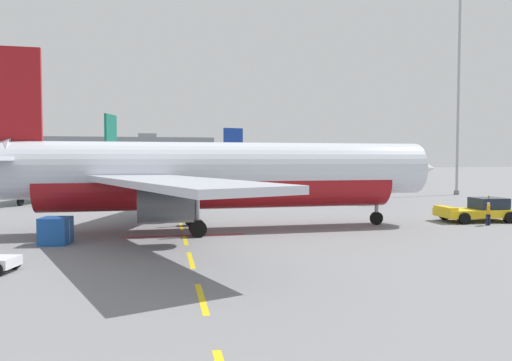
{
  "coord_description": "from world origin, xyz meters",
  "views": [
    {
      "loc": [
        16.63,
        -9.76,
        5.08
      ],
      "look_at": [
        23.13,
        23.57,
        3.51
      ],
      "focal_mm": 33.85,
      "sensor_mm": 36.0,
      "label": 1
    }
  ],
  "objects_px": {
    "catering_truck": "(361,188)",
    "uld_cargo_container": "(56,231)",
    "airliner_far_right": "(73,167)",
    "apron_light_mast_far": "(459,61)",
    "airliner_mid_left": "(287,167)",
    "pushback_tug": "(479,210)",
    "ground_crew_worker": "(488,212)",
    "airliner_foreground": "(214,174)"
  },
  "relations": [
    {
      "from": "airliner_far_right",
      "to": "ground_crew_worker",
      "type": "distance_m",
      "value": 49.88
    },
    {
      "from": "ground_crew_worker",
      "to": "apron_light_mast_far",
      "type": "bearing_deg",
      "value": 60.29
    },
    {
      "from": "airliner_foreground",
      "to": "pushback_tug",
      "type": "relative_size",
      "value": 5.68
    },
    {
      "from": "airliner_foreground",
      "to": "uld_cargo_container",
      "type": "xyz_separation_m",
      "value": [
        -9.77,
        -3.88,
        -3.15
      ]
    },
    {
      "from": "catering_truck",
      "to": "uld_cargo_container",
      "type": "bearing_deg",
      "value": -142.15
    },
    {
      "from": "airliner_mid_left",
      "to": "uld_cargo_container",
      "type": "height_order",
      "value": "airliner_mid_left"
    },
    {
      "from": "airliner_foreground",
      "to": "uld_cargo_container",
      "type": "distance_m",
      "value": 10.97
    },
    {
      "from": "ground_crew_worker",
      "to": "airliner_far_right",
      "type": "bearing_deg",
      "value": 135.86
    },
    {
      "from": "airliner_far_right",
      "to": "ground_crew_worker",
      "type": "bearing_deg",
      "value": -44.14
    },
    {
      "from": "airliner_mid_left",
      "to": "apron_light_mast_far",
      "type": "relative_size",
      "value": 0.96
    },
    {
      "from": "airliner_mid_left",
      "to": "apron_light_mast_far",
      "type": "distance_m",
      "value": 37.28
    },
    {
      "from": "airliner_mid_left",
      "to": "ground_crew_worker",
      "type": "xyz_separation_m",
      "value": [
        0.62,
        -57.86,
        -2.4
      ]
    },
    {
      "from": "airliner_foreground",
      "to": "ground_crew_worker",
      "type": "relative_size",
      "value": 19.94
    },
    {
      "from": "pushback_tug",
      "to": "ground_crew_worker",
      "type": "distance_m",
      "value": 2.32
    },
    {
      "from": "airliner_far_right",
      "to": "catering_truck",
      "type": "height_order",
      "value": "airliner_far_right"
    },
    {
      "from": "airliner_far_right",
      "to": "airliner_mid_left",
      "type": "bearing_deg",
      "value": 33.42
    },
    {
      "from": "ground_crew_worker",
      "to": "pushback_tug",
      "type": "bearing_deg",
      "value": 70.33
    },
    {
      "from": "airliner_far_right",
      "to": "apron_light_mast_far",
      "type": "distance_m",
      "value": 54.17
    },
    {
      "from": "apron_light_mast_far",
      "to": "ground_crew_worker",
      "type": "bearing_deg",
      "value": -119.71
    },
    {
      "from": "catering_truck",
      "to": "uld_cargo_container",
      "type": "xyz_separation_m",
      "value": [
        -28.75,
        -22.34,
        -0.85
      ]
    },
    {
      "from": "airliner_foreground",
      "to": "ground_crew_worker",
      "type": "distance_m",
      "value": 20.9
    },
    {
      "from": "pushback_tug",
      "to": "apron_light_mast_far",
      "type": "relative_size",
      "value": 0.2
    },
    {
      "from": "pushback_tug",
      "to": "apron_light_mast_far",
      "type": "distance_m",
      "value": 34.78
    },
    {
      "from": "apron_light_mast_far",
      "to": "pushback_tug",
      "type": "bearing_deg",
      "value": -120.48
    },
    {
      "from": "uld_cargo_container",
      "to": "pushback_tug",
      "type": "bearing_deg",
      "value": 8.11
    },
    {
      "from": "catering_truck",
      "to": "uld_cargo_container",
      "type": "height_order",
      "value": "catering_truck"
    },
    {
      "from": "uld_cargo_container",
      "to": "airliner_far_right",
      "type": "bearing_deg",
      "value": 98.22
    },
    {
      "from": "uld_cargo_container",
      "to": "catering_truck",
      "type": "bearing_deg",
      "value": 37.85
    },
    {
      "from": "airliner_foreground",
      "to": "apron_light_mast_far",
      "type": "xyz_separation_m",
      "value": [
        36.65,
        26.45,
        14.48
      ]
    },
    {
      "from": "airliner_mid_left",
      "to": "pushback_tug",
      "type": "bearing_deg",
      "value": -88.56
    },
    {
      "from": "airliner_foreground",
      "to": "apron_light_mast_far",
      "type": "distance_m",
      "value": 47.46
    },
    {
      "from": "airliner_foreground",
      "to": "airliner_far_right",
      "type": "xyz_separation_m",
      "value": [
        -15.11,
        33.06,
        -0.06
      ]
    },
    {
      "from": "pushback_tug",
      "to": "catering_truck",
      "type": "height_order",
      "value": "catering_truck"
    },
    {
      "from": "pushback_tug",
      "to": "airliner_foreground",
      "type": "bearing_deg",
      "value": -178.48
    },
    {
      "from": "pushback_tug",
      "to": "apron_light_mast_far",
      "type": "bearing_deg",
      "value": 59.52
    },
    {
      "from": "apron_light_mast_far",
      "to": "catering_truck",
      "type": "bearing_deg",
      "value": -155.67
    },
    {
      "from": "pushback_tug",
      "to": "catering_truck",
      "type": "xyz_separation_m",
      "value": [
        -2.43,
        17.9,
        0.74
      ]
    },
    {
      "from": "pushback_tug",
      "to": "airliner_mid_left",
      "type": "bearing_deg",
      "value": 91.44
    },
    {
      "from": "airliner_foreground",
      "to": "pushback_tug",
      "type": "bearing_deg",
      "value": 1.52
    },
    {
      "from": "pushback_tug",
      "to": "airliner_far_right",
      "type": "xyz_separation_m",
      "value": [
        -36.52,
        32.49,
        2.98
      ]
    },
    {
      "from": "airliner_far_right",
      "to": "ground_crew_worker",
      "type": "relative_size",
      "value": 19.36
    },
    {
      "from": "apron_light_mast_far",
      "to": "uld_cargo_container",
      "type": "bearing_deg",
      "value": -146.84
    }
  ]
}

